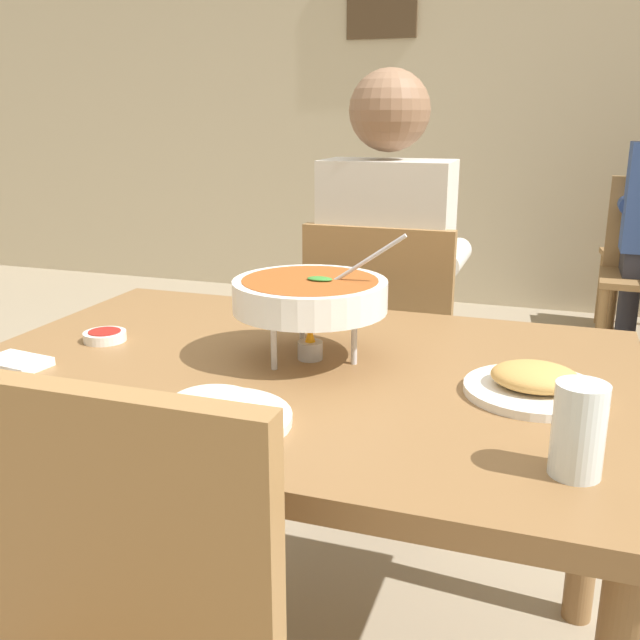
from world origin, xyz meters
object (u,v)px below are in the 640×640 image
dining_table_main (296,413)px  rice_plate (216,412)px  sauce_dish (105,336)px  diner_main (389,273)px  appetizer_plate (534,384)px  curry_bowl (310,296)px  drink_glass (578,435)px  chair_diner_main (384,353)px

dining_table_main → rice_plate: bearing=-94.3°
dining_table_main → sauce_dish: 0.45m
diner_main → appetizer_plate: diner_main is taller
curry_bowl → drink_glass: 0.60m
sauce_dish → diner_main: bearing=59.9°
chair_diner_main → diner_main: bearing=90.0°
diner_main → appetizer_plate: bearing=-60.3°
chair_diner_main → rice_plate: 1.06m
diner_main → rice_plate: diner_main is taller
diner_main → rice_plate: size_ratio=5.46×
rice_plate → sauce_dish: rice_plate is taller
chair_diner_main → appetizer_plate: bearing=-59.3°
dining_table_main → sauce_dish: (-0.44, 0.01, 0.11)m
dining_table_main → drink_glass: drink_glass is taller
drink_glass → sauce_dish: bearing=162.6°
chair_diner_main → curry_bowl: 0.77m
curry_bowl → drink_glass: (0.49, -0.33, -0.07)m
appetizer_plate → drink_glass: size_ratio=1.85×
dining_table_main → chair_diner_main: chair_diner_main is taller
dining_table_main → appetizer_plate: 0.46m
diner_main → sauce_dish: size_ratio=14.56×
diner_main → sauce_dish: 0.88m
diner_main → curry_bowl: 0.73m
dining_table_main → chair_diner_main: bearing=90.0°
dining_table_main → drink_glass: (0.51, -0.28, 0.16)m
diner_main → appetizer_plate: 0.90m
curry_bowl → rice_plate: 0.36m
appetizer_plate → rice_plate: bearing=-148.5°
chair_diner_main → sauce_dish: chair_diner_main is taller
rice_plate → drink_glass: drink_glass is taller
chair_diner_main → drink_glass: 1.17m
curry_bowl → rice_plate: bearing=-96.3°
chair_diner_main → rice_plate: size_ratio=3.75×
dining_table_main → curry_bowl: size_ratio=3.87×
chair_diner_main → rice_plate: chair_diner_main is taller
appetizer_plate → drink_glass: (0.06, -0.28, 0.04)m
curry_bowl → sauce_dish: curry_bowl is taller
dining_table_main → curry_bowl: curry_bowl is taller
sauce_dish → dining_table_main: bearing=-1.8°
chair_diner_main → diner_main: 0.24m
dining_table_main → sauce_dish: sauce_dish is taller
diner_main → curry_bowl: size_ratio=3.94×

